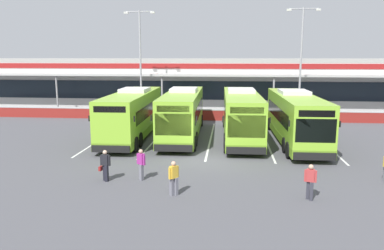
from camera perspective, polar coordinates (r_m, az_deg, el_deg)
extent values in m
plane|color=#4C4C51|center=(23.20, 2.10, -5.28)|extent=(200.00, 200.00, 0.00)
cube|color=silver|center=(49.43, 4.15, 6.31)|extent=(70.00, 10.00, 5.50)
cube|color=#19232D|center=(44.47, 3.95, 5.27)|extent=(66.00, 0.08, 2.20)
cube|color=maroon|center=(44.29, 4.00, 8.95)|extent=(68.00, 0.08, 0.60)
cube|color=beige|center=(42.86, 3.92, 7.63)|extent=(67.00, 3.00, 0.24)
cube|color=gray|center=(49.31, 4.20, 9.79)|extent=(70.00, 10.00, 0.50)
cylinder|color=#999999|center=(46.33, -19.91, 4.64)|extent=(0.20, 0.20, 4.20)
cylinder|color=#999999|center=(42.48, -4.59, 4.75)|extent=(0.20, 0.20, 4.20)
cylinder|color=#999999|center=(42.07, 12.32, 4.49)|extent=(0.20, 0.20, 4.20)
cube|color=maroon|center=(37.26, 3.54, 1.49)|extent=(60.00, 0.36, 1.00)
cube|color=#B2B2B2|center=(37.18, 3.55, 2.33)|extent=(60.00, 0.40, 0.10)
cube|color=#8CC633|center=(29.54, -9.06, 1.79)|extent=(2.84, 12.06, 3.19)
cube|color=olive|center=(29.76, -8.99, -0.71)|extent=(2.86, 12.08, 0.56)
cube|color=black|center=(29.89, -8.90, 2.37)|extent=(2.81, 9.66, 0.96)
cube|color=black|center=(23.85, -12.35, -0.03)|extent=(2.31, 0.16, 1.40)
cube|color=black|center=(23.68, -12.46, 2.35)|extent=(2.05, 0.13, 0.40)
cube|color=silver|center=(30.30, -8.72, 5.32)|extent=(2.12, 2.85, 0.28)
cube|color=black|center=(24.06, -12.29, -3.59)|extent=(2.45, 0.22, 0.44)
cube|color=black|center=(23.75, -8.78, 0.91)|extent=(0.08, 0.12, 0.36)
cube|color=black|center=(24.57, -15.41, 0.97)|extent=(0.08, 0.12, 0.36)
cylinder|color=black|center=(33.98, -5.25, 0.63)|extent=(0.35, 1.05, 1.04)
cylinder|color=black|center=(34.45, -9.18, 0.67)|extent=(0.35, 1.05, 1.04)
cylinder|color=black|center=(26.46, -8.05, -2.24)|extent=(0.35, 1.05, 1.04)
cylinder|color=black|center=(27.07, -13.00, -2.12)|extent=(0.35, 1.05, 1.04)
cylinder|color=black|center=(25.13, -8.73, -2.94)|extent=(0.35, 1.05, 1.04)
cylinder|color=black|center=(25.77, -13.92, -2.79)|extent=(0.35, 1.05, 1.04)
cube|color=#8CC633|center=(29.39, -1.43, 1.87)|extent=(2.84, 12.06, 3.19)
cube|color=olive|center=(29.62, -1.42, -0.64)|extent=(2.86, 12.08, 0.56)
cube|color=black|center=(29.75, -1.36, 2.45)|extent=(2.81, 9.66, 0.96)
cube|color=black|center=(23.54, -2.89, 0.07)|extent=(2.31, 0.16, 1.40)
cube|color=black|center=(23.37, -2.92, 2.48)|extent=(2.05, 0.13, 0.40)
cube|color=silver|center=(30.18, -1.26, 5.41)|extent=(2.12, 2.85, 0.28)
cube|color=black|center=(23.75, -2.89, -3.54)|extent=(2.45, 0.22, 0.44)
cube|color=black|center=(23.68, 0.70, 1.00)|extent=(0.08, 0.12, 0.36)
cube|color=black|center=(24.04, -6.24, 1.08)|extent=(0.08, 0.12, 0.36)
cylinder|color=black|center=(34.05, 1.36, 0.69)|extent=(0.35, 1.05, 1.04)
cylinder|color=black|center=(34.26, -2.64, 0.74)|extent=(0.35, 1.05, 1.04)
cylinder|color=black|center=(26.41, 0.46, -2.16)|extent=(0.35, 1.05, 1.04)
cylinder|color=black|center=(26.68, -4.67, -2.07)|extent=(0.35, 1.05, 1.04)
cylinder|color=black|center=(25.05, 0.24, -2.86)|extent=(0.35, 1.05, 1.04)
cylinder|color=black|center=(25.33, -5.16, -2.75)|extent=(0.35, 1.05, 1.04)
cube|color=#8CC633|center=(29.01, 7.52, 1.67)|extent=(2.84, 12.06, 3.19)
cube|color=olive|center=(29.24, 7.46, -0.87)|extent=(2.86, 12.08, 0.56)
cube|color=black|center=(29.37, 7.49, 2.26)|extent=(2.81, 9.66, 0.96)
cube|color=black|center=(23.13, 8.32, -0.21)|extent=(2.31, 0.16, 1.40)
cube|color=black|center=(22.96, 8.38, 2.24)|extent=(2.05, 0.13, 0.40)
cube|color=silver|center=(29.80, 7.50, 5.26)|extent=(2.12, 2.85, 0.28)
cube|color=black|center=(23.35, 8.24, -3.88)|extent=(2.45, 0.22, 0.44)
cube|color=black|center=(23.56, 11.81, 0.73)|extent=(0.08, 0.12, 0.36)
cube|color=black|center=(23.36, 4.72, 0.84)|extent=(0.08, 0.12, 0.36)
cylinder|color=black|center=(33.85, 9.08, 0.50)|extent=(0.35, 1.05, 1.04)
cylinder|color=black|center=(33.73, 5.03, 0.56)|extent=(0.35, 1.05, 1.04)
cylinder|color=black|center=(26.23, 10.43, -2.43)|extent=(0.35, 1.05, 1.04)
cylinder|color=black|center=(26.08, 5.20, -2.37)|extent=(0.35, 1.05, 1.04)
cylinder|color=black|center=(24.88, 10.77, -3.14)|extent=(0.35, 1.05, 1.04)
cylinder|color=black|center=(24.72, 5.25, -3.09)|extent=(0.35, 1.05, 1.04)
cube|color=#8CC633|center=(28.45, 15.49, 1.21)|extent=(2.84, 12.06, 3.19)
cube|color=olive|center=(28.69, 15.36, -1.38)|extent=(2.86, 12.08, 0.56)
cube|color=black|center=(28.81, 15.36, 1.82)|extent=(2.81, 9.66, 0.96)
cube|color=black|center=(22.71, 18.34, -0.84)|extent=(2.31, 0.16, 1.40)
cube|color=black|center=(22.54, 18.49, 1.65)|extent=(2.05, 0.13, 0.40)
cube|color=silver|center=(29.22, 15.28, 4.88)|extent=(2.12, 2.85, 0.28)
cube|color=black|center=(22.93, 18.19, -4.57)|extent=(2.45, 0.22, 0.44)
cube|color=black|center=(23.37, 21.65, 0.14)|extent=(0.08, 0.12, 0.36)
cube|color=black|center=(22.68, 14.61, 0.24)|extent=(0.08, 0.12, 0.36)
cylinder|color=black|center=(33.36, 15.90, 0.09)|extent=(0.35, 1.05, 1.04)
cylinder|color=black|center=(32.97, 11.83, 0.15)|extent=(0.35, 1.05, 1.04)
cylinder|color=black|center=(25.93, 19.27, -3.00)|extent=(0.35, 1.05, 1.04)
cylinder|color=black|center=(25.41, 14.06, -2.99)|extent=(0.35, 1.05, 1.04)
cylinder|color=black|center=(24.61, 20.10, -3.75)|extent=(0.35, 1.05, 1.04)
cylinder|color=black|center=(24.07, 14.60, -3.75)|extent=(0.35, 1.05, 1.04)
cube|color=silver|center=(30.58, -13.06, -1.68)|extent=(0.14, 13.00, 0.01)
cube|color=silver|center=(29.51, -5.31, -1.89)|extent=(0.14, 13.00, 0.01)
cube|color=silver|center=(29.01, 2.87, -2.07)|extent=(0.14, 13.00, 0.01)
cube|color=silver|center=(29.11, 11.16, -2.22)|extent=(0.14, 13.00, 0.01)
cube|color=silver|center=(29.81, 19.22, -2.31)|extent=(0.14, 13.00, 0.01)
cube|color=black|center=(19.79, -13.14, -7.07)|extent=(0.17, 0.20, 0.84)
cube|color=black|center=(19.62, -12.89, -7.22)|extent=(0.17, 0.20, 0.84)
cube|color=black|center=(19.51, -13.10, -5.18)|extent=(0.37, 0.27, 0.56)
cube|color=black|center=(19.62, -13.66, -5.20)|extent=(0.11, 0.11, 0.54)
cube|color=black|center=(19.42, -12.52, -5.32)|extent=(0.11, 0.11, 0.54)
sphere|color=#DBB293|center=(19.41, -13.14, -4.07)|extent=(0.22, 0.22, 0.22)
cube|color=maroon|center=(19.80, -13.76, -6.46)|extent=(0.16, 0.30, 0.22)
cylinder|color=maroon|center=(19.75, -13.78, -5.96)|extent=(0.02, 0.02, 0.16)
cube|color=slate|center=(17.31, -3.14, -9.37)|extent=(0.23, 0.22, 0.84)
cube|color=slate|center=(17.32, -2.47, -9.36)|extent=(0.23, 0.22, 0.84)
cube|color=gold|center=(17.09, -2.82, -7.16)|extent=(0.39, 0.40, 0.56)
cube|color=gold|center=(16.96, -3.39, -7.40)|extent=(0.13, 0.13, 0.54)
cube|color=gold|center=(17.23, -2.26, -7.10)|extent=(0.13, 0.13, 0.54)
sphere|color=tan|center=(16.97, -2.83, -5.90)|extent=(0.22, 0.22, 0.22)
cube|color=#33333D|center=(17.66, 17.26, -9.43)|extent=(0.18, 0.21, 0.84)
cube|color=#33333D|center=(17.55, 17.77, -9.60)|extent=(0.18, 0.21, 0.84)
cube|color=#B23838|center=(17.38, 17.64, -7.34)|extent=(0.38, 0.30, 0.56)
cube|color=#B23838|center=(17.40, 16.91, -7.38)|extent=(0.11, 0.12, 0.54)
cube|color=#B23838|center=(17.39, 18.36, -7.48)|extent=(0.11, 0.12, 0.54)
sphere|color=tan|center=(17.27, 17.71, -6.11)|extent=(0.22, 0.22, 0.22)
cube|color=slate|center=(19.64, -7.78, -7.02)|extent=(0.21, 0.23, 0.84)
cube|color=slate|center=(19.46, -7.70, -7.19)|extent=(0.21, 0.23, 0.84)
cube|color=#A32D89|center=(19.35, -7.79, -5.13)|extent=(0.40, 0.37, 0.56)
cube|color=#A32D89|center=(19.51, -8.24, -5.10)|extent=(0.13, 0.13, 0.54)
cube|color=#A32D89|center=(19.21, -7.32, -5.32)|extent=(0.13, 0.13, 0.54)
sphere|color=tan|center=(19.25, -7.82, -4.01)|extent=(0.22, 0.22, 0.22)
cylinder|color=#9E9EA3|center=(40.60, -7.86, 9.24)|extent=(0.20, 0.20, 11.00)
cylinder|color=#9E9EA3|center=(40.85, -8.05, 16.76)|extent=(2.80, 0.10, 0.10)
cube|color=silver|center=(41.18, -10.02, 16.51)|extent=(0.44, 0.28, 0.20)
cube|color=silver|center=(40.53, -6.04, 16.71)|extent=(0.44, 0.28, 0.20)
cylinder|color=#9E9EA3|center=(39.38, 16.25, 8.89)|extent=(0.20, 0.20, 11.00)
cylinder|color=#9E9EA3|center=(39.64, 16.66, 16.63)|extent=(2.80, 0.10, 0.10)
cube|color=silver|center=(39.40, 14.57, 16.63)|extent=(0.44, 0.28, 0.20)
cube|color=silver|center=(39.90, 18.71, 16.34)|extent=(0.44, 0.28, 0.20)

